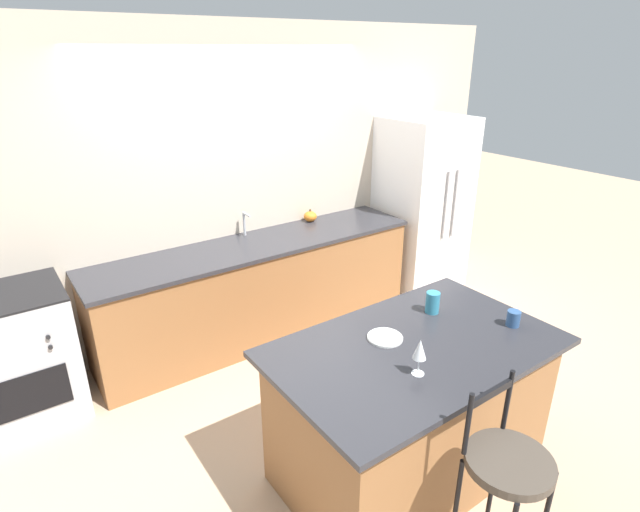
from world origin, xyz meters
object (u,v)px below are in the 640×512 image
pumpkin_decoration (310,216)px  dinner_plate (385,337)px  refrigerator (421,205)px  wine_glass (420,350)px  oven_range (13,358)px  bar_stool_near (504,482)px  coffee_mug (514,318)px  tumbler_cup (433,302)px

pumpkin_decoration → dinner_plate: bearing=-112.9°
pumpkin_decoration → refrigerator: bearing=-11.7°
wine_glass → pumpkin_decoration: size_ratio=1.61×
oven_range → dinner_plate: oven_range is taller
pumpkin_decoration → bar_stool_near: bearing=-107.2°
wine_glass → dinner_plate: bearing=75.6°
coffee_mug → pumpkin_decoration: pumpkin_decoration is taller
refrigerator → coffee_mug: bearing=-123.5°
dinner_plate → tumbler_cup: (0.46, 0.06, 0.06)m
bar_stool_near → coffee_mug: bearing=35.4°
refrigerator → pumpkin_decoration: (-1.27, 0.26, 0.04)m
tumbler_cup → oven_range: bearing=142.0°
bar_stool_near → wine_glass: (-0.04, 0.54, 0.44)m
refrigerator → tumbler_cup: size_ratio=13.27×
oven_range → tumbler_cup: (2.25, -1.76, 0.51)m
refrigerator → wine_glass: 3.07m
wine_glass → coffee_mug: (0.82, 0.01, -0.10)m
wine_glass → tumbler_cup: bearing=37.1°
dinner_plate → wine_glass: 0.39m
oven_range → coffee_mug: bearing=-40.4°
bar_stool_near → tumbler_cup: bar_stool_near is taller
dinner_plate → coffee_mug: (0.73, -0.34, 0.04)m
tumbler_cup → pumpkin_decoration: bearing=78.4°
coffee_mug → tumbler_cup: (-0.28, 0.40, 0.02)m
tumbler_cup → dinner_plate: bearing=-172.2°
dinner_plate → wine_glass: bearing=-104.4°
oven_range → pumpkin_decoration: pumpkin_decoration is taller
refrigerator → coffee_mug: size_ratio=16.28×
dinner_plate → coffee_mug: bearing=-24.6°
wine_glass → pumpkin_decoration: (0.95, 2.39, -0.11)m
refrigerator → pumpkin_decoration: 1.30m
refrigerator → pumpkin_decoration: refrigerator is taller
refrigerator → dinner_plate: bearing=-140.2°
oven_range → bar_stool_near: 3.23m
wine_glass → pumpkin_decoration: bearing=68.3°
oven_range → tumbler_cup: 2.90m
dinner_plate → oven_range: bearing=134.7°
oven_range → dinner_plate: (1.80, -1.82, 0.45)m
bar_stool_near → dinner_plate: (0.05, 0.89, 0.31)m
refrigerator → oven_range: size_ratio=1.91×
coffee_mug → pumpkin_decoration: 2.37m
wine_glass → bar_stool_near: bearing=-85.5°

